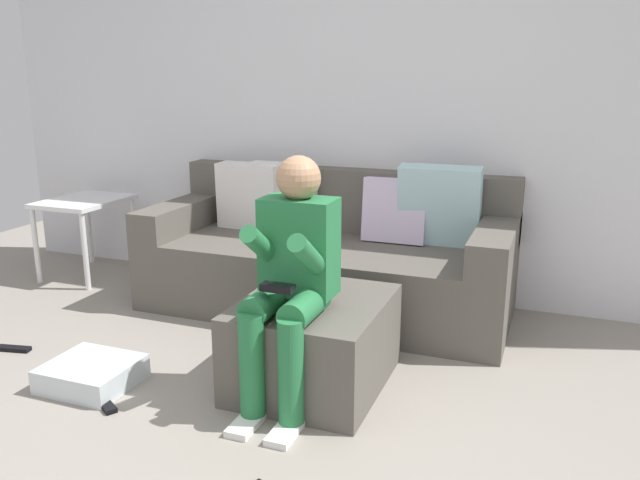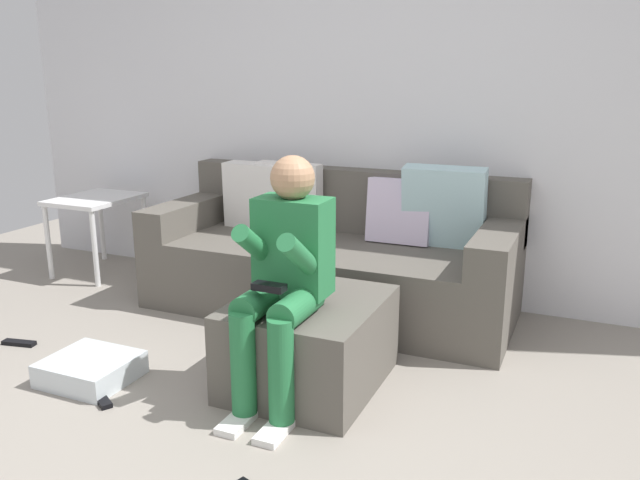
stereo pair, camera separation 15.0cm
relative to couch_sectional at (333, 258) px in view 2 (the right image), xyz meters
name	(u,v)px [view 2 (the right image)]	position (x,y,z in m)	size (l,w,h in m)	color
wall_back	(393,81)	(0.22, 0.43, 1.06)	(5.71, 0.10, 2.76)	silver
couch_sectional	(333,258)	(0.00, 0.00, 0.00)	(2.22, 0.89, 0.91)	#59544C
ottoman	(309,342)	(0.30, -1.00, -0.11)	(0.64, 0.75, 0.42)	#59544C
person_seated	(284,272)	(0.27, -1.19, 0.28)	(0.32, 0.58, 1.10)	#26723F
storage_bin	(91,369)	(-0.68, -1.39, -0.26)	(0.40, 0.37, 0.11)	silver
side_table	(96,208)	(-1.85, -0.02, 0.16)	(0.48, 0.60, 0.56)	white
remote_by_storage_bin	(101,399)	(-0.49, -1.53, -0.31)	(0.18, 0.05, 0.02)	black
remote_under_side_table	(19,343)	(-1.33, -1.23, -0.31)	(0.19, 0.05, 0.02)	black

